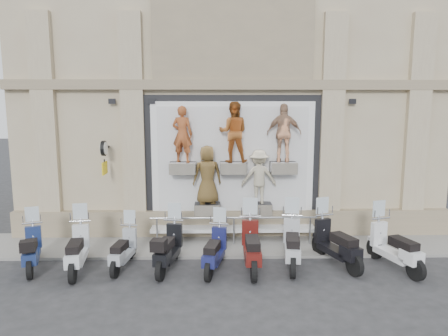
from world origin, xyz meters
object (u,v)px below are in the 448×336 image
at_px(guard_rail, 234,232).
at_px(scooter_a, 31,241).
at_px(clock_sign_bracket, 104,153).
at_px(scooter_c, 123,242).
at_px(scooter_e, 215,242).
at_px(scooter_b, 77,241).
at_px(scooter_h, 337,234).
at_px(scooter_d, 168,239).
at_px(scooter_i, 395,238).
at_px(scooter_f, 252,237).
at_px(scooter_g, 292,235).

height_order(guard_rail, scooter_a, scooter_a).
relative_size(clock_sign_bracket, scooter_c, 0.59).
xyz_separation_m(clock_sign_bracket, scooter_e, (3.33, -2.21, -2.04)).
xyz_separation_m(scooter_a, scooter_b, (1.24, -0.18, 0.06)).
relative_size(scooter_b, scooter_h, 0.96).
distance_m(scooter_b, scooter_h, 6.73).
distance_m(scooter_d, scooter_i, 5.86).
distance_m(scooter_e, scooter_i, 4.66).
xyz_separation_m(scooter_a, scooter_i, (9.40, -0.20, 0.08)).
bearing_deg(clock_sign_bracket, scooter_a, -125.08).
xyz_separation_m(clock_sign_bracket, scooter_f, (4.28, -2.15, -1.93)).
relative_size(scooter_b, scooter_i, 0.97).
xyz_separation_m(scooter_b, scooter_d, (2.31, 0.09, -0.01)).
height_order(scooter_c, scooter_f, scooter_f).
bearing_deg(scooter_g, scooter_d, -168.74).
xyz_separation_m(scooter_b, scooter_g, (5.55, 0.23, 0.04)).
relative_size(guard_rail, clock_sign_bracket, 4.96).
relative_size(scooter_f, scooter_g, 1.02).
bearing_deg(scooter_b, scooter_a, 162.59).
relative_size(guard_rail, scooter_e, 2.71).
height_order(scooter_a, scooter_i, scooter_i).
distance_m(guard_rail, scooter_a, 5.54).
relative_size(scooter_e, scooter_i, 0.91).
distance_m(clock_sign_bracket, scooter_f, 5.17).
xyz_separation_m(scooter_b, scooter_h, (6.73, 0.26, 0.04)).
distance_m(scooter_b, scooter_i, 8.16).
height_order(scooter_a, scooter_d, scooter_d).
relative_size(scooter_a, scooter_f, 0.87).
distance_m(scooter_b, scooter_f, 4.46).
xyz_separation_m(guard_rail, scooter_b, (-4.08, -1.73, 0.35)).
bearing_deg(scooter_d, scooter_g, 11.87).
xyz_separation_m(scooter_b, scooter_i, (8.16, -0.02, 0.02)).
height_order(scooter_h, scooter_i, scooter_h).
xyz_separation_m(scooter_a, scooter_c, (2.36, 0.01, -0.05)).
bearing_deg(scooter_h, scooter_f, 165.90).
height_order(scooter_e, scooter_i, scooter_i).
bearing_deg(scooter_e, scooter_d, -172.50).
bearing_deg(guard_rail, scooter_g, -45.70).
bearing_deg(scooter_h, scooter_a, 160.96).
bearing_deg(scooter_c, clock_sign_bracket, 122.04).
height_order(scooter_a, scooter_f, scooter_f).
height_order(guard_rail, scooter_f, scooter_f).
xyz_separation_m(scooter_b, scooter_c, (1.12, 0.20, -0.11)).
height_order(clock_sign_bracket, scooter_d, clock_sign_bracket).
height_order(clock_sign_bracket, scooter_i, clock_sign_bracket).
height_order(guard_rail, scooter_g, scooter_g).
relative_size(scooter_a, scooter_g, 0.89).
xyz_separation_m(clock_sign_bracket, scooter_c, (0.94, -2.00, -2.10)).
bearing_deg(scooter_i, scooter_b, 163.11).
distance_m(scooter_c, scooter_e, 2.39).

